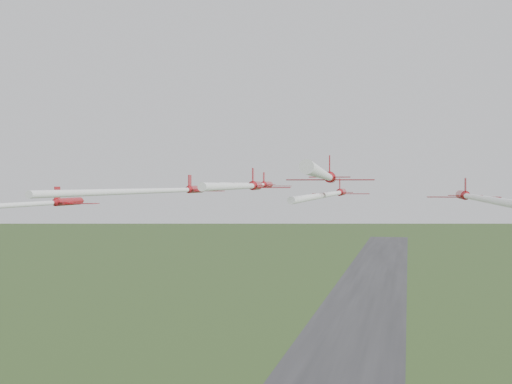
% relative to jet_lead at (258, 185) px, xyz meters
% --- Properties ---
extents(runway, '(38.00, 900.00, 0.04)m').
position_rel_jet_lead_xyz_m(runway, '(4.71, 189.34, -54.43)').
color(runway, '#2E2E30').
rests_on(runway, ground).
extents(jet_lead, '(9.25, 50.58, 2.74)m').
position_rel_jet_lead_xyz_m(jet_lead, '(0.00, 0.00, 0.00)').
color(jet_lead, '#AA141C').
extents(jet_row2_left, '(9.40, 63.72, 2.78)m').
position_rel_jet_lead_xyz_m(jet_row2_left, '(-6.96, -24.95, -0.74)').
color(jet_row2_left, '#AA141C').
extents(jet_row2_right, '(8.63, 63.58, 2.58)m').
position_rel_jet_lead_xyz_m(jet_row2_right, '(14.86, -23.26, -1.15)').
color(jet_row2_right, '#AA141C').
extents(jet_row3_left, '(8.96, 60.44, 2.65)m').
position_rel_jet_lead_xyz_m(jet_row3_left, '(-20.96, -39.12, -2.38)').
color(jet_row3_left, '#AA141C').
extents(jet_row3_mid, '(11.14, 52.68, 2.89)m').
position_rel_jet_lead_xyz_m(jet_row3_mid, '(5.49, -32.06, -0.15)').
color(jet_row3_mid, '#AA141C').
extents(jet_row3_right, '(8.74, 56.38, 2.63)m').
position_rel_jet_lead_xyz_m(jet_row3_right, '(31.15, -37.12, -1.31)').
color(jet_row3_right, '#AA141C').
extents(jet_row4_right, '(9.45, 54.32, 2.79)m').
position_rel_jet_lead_xyz_m(jet_row4_right, '(17.27, -51.28, 0.74)').
color(jet_row4_right, '#AA141C').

